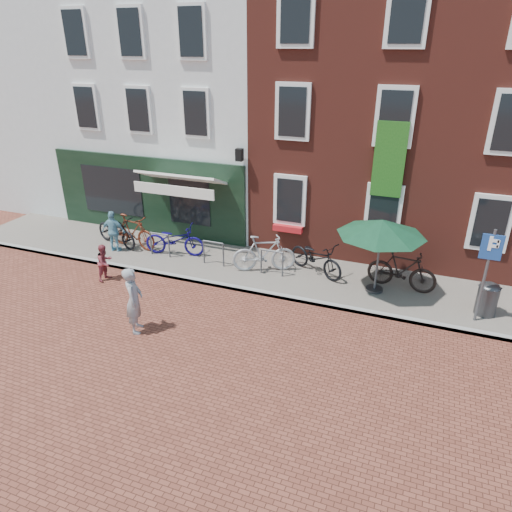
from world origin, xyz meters
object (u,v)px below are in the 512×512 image
at_px(parasol, 382,225).
at_px(boy, 105,262).
at_px(bicycle_2, 175,240).
at_px(litter_bin, 488,297).
at_px(bicycle_1, 132,232).
at_px(bicycle_5, 402,270).
at_px(bicycle_0, 116,231).
at_px(woman, 134,300).
at_px(cafe_person, 114,231).
at_px(bicycle_4, 316,257).
at_px(parking_sign, 488,262).
at_px(bicycle_3, 264,253).

relative_size(parasol, boy, 2.12).
bearing_deg(bicycle_2, litter_bin, -103.54).
distance_m(litter_bin, bicycle_1, 11.35).
distance_m(litter_bin, bicycle_5, 2.35).
distance_m(bicycle_0, bicycle_2, 2.36).
xyz_separation_m(parasol, bicycle_1, (-8.41, 0.17, -1.47)).
bearing_deg(boy, woman, -124.33).
bearing_deg(woman, cafe_person, 17.13).
distance_m(litter_bin, parasol, 3.33).
relative_size(woman, bicycle_1, 0.88).
bearing_deg(woman, bicycle_0, 15.98).
bearing_deg(bicycle_4, bicycle_0, 120.42).
distance_m(parking_sign, bicycle_1, 11.18).
bearing_deg(woman, bicycle_3, -50.00).
relative_size(parking_sign, cafe_person, 1.76).
relative_size(bicycle_2, bicycle_4, 1.00).
bearing_deg(bicycle_4, cafe_person, 124.28).
bearing_deg(litter_bin, boy, -170.70).
height_order(boy, bicycle_3, bicycle_3).
bearing_deg(bicycle_5, boy, 112.91).
relative_size(bicycle_1, bicycle_2, 0.97).
height_order(parking_sign, parasol, parking_sign).
height_order(bicycle_0, bicycle_4, same).
height_order(parasol, bicycle_4, parasol).
bearing_deg(litter_bin, bicycle_3, 177.08).
xyz_separation_m(boy, bicycle_3, (4.44, 2.10, 0.12)).
height_order(woman, bicycle_0, woman).
xyz_separation_m(parking_sign, bicycle_0, (-11.76, 0.85, -1.16)).
bearing_deg(woman, litter_bin, -90.21).
height_order(litter_bin, bicycle_0, bicycle_0).
xyz_separation_m(litter_bin, bicycle_0, (-12.01, 0.41, 0.03)).
bearing_deg(bicycle_1, bicycle_5, -79.78).
bearing_deg(parking_sign, bicycle_4, 165.50).
height_order(cafe_person, bicycle_0, cafe_person).
xyz_separation_m(litter_bin, parasol, (-2.93, 0.26, 1.56)).
distance_m(boy, bicycle_4, 6.52).
bearing_deg(cafe_person, bicycle_3, 175.00).
xyz_separation_m(parasol, bicycle_4, (-1.89, 0.49, -1.52)).
relative_size(litter_bin, cafe_person, 0.68).
distance_m(parasol, bicycle_1, 8.54).
xyz_separation_m(litter_bin, boy, (-10.84, -1.77, -0.02)).
relative_size(bicycle_3, bicycle_5, 1.00).
distance_m(parking_sign, bicycle_2, 9.51).
relative_size(bicycle_0, bicycle_1, 1.03).
height_order(bicycle_1, bicycle_2, bicycle_1).
bearing_deg(bicycle_4, woman, 170.16).
xyz_separation_m(litter_bin, cafe_person, (-11.75, -0.04, 0.22)).
distance_m(bicycle_1, bicycle_3, 4.94).
xyz_separation_m(parking_sign, bicycle_3, (-6.15, 0.76, -1.10)).
bearing_deg(bicycle_5, woman, 133.43).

